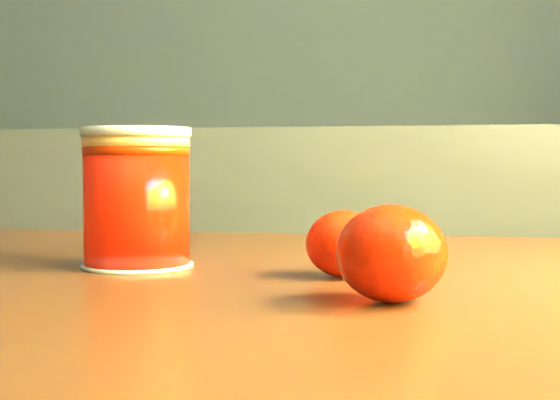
# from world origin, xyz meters

# --- Properties ---
(juice_glass) EXTENTS (0.09, 0.09, 0.11)m
(juice_glass) POSITION_xyz_m (0.85, 0.35, 0.81)
(juice_glass) COLOR red
(juice_glass) RESTS_ON table
(orange_front) EXTENTS (0.08, 0.08, 0.06)m
(orange_front) POSITION_xyz_m (1.06, 0.24, 0.78)
(orange_front) COLOR red
(orange_front) RESTS_ON table
(orange_back) EXTENTS (0.07, 0.07, 0.05)m
(orange_back) POSITION_xyz_m (1.02, 0.33, 0.78)
(orange_back) COLOR red
(orange_back) RESTS_ON table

